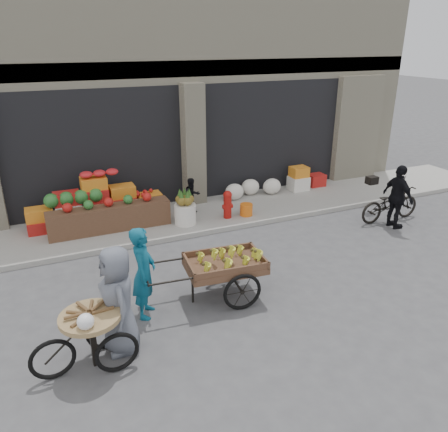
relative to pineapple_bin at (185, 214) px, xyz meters
name	(u,v)px	position (x,y,z in m)	size (l,w,h in m)	color
ground	(290,295)	(0.75, -3.60, -0.37)	(80.00, 80.00, 0.00)	#424244
sidewalk	(207,214)	(0.75, 0.50, -0.31)	(18.00, 2.20, 0.12)	gray
building	(158,71)	(0.75, 4.43, 3.00)	(14.00, 6.45, 7.00)	beige
fruit_display	(106,202)	(-1.73, 0.78, 0.30)	(3.10, 1.12, 1.24)	#AC1B17
pineapple_bin	(185,214)	(0.00, 0.00, 0.00)	(0.52, 0.52, 0.50)	silver
fire_hydrant	(228,203)	(1.10, -0.05, 0.13)	(0.22, 0.22, 0.71)	#A5140F
orange_bucket	(246,210)	(1.60, -0.10, -0.10)	(0.32, 0.32, 0.30)	orange
right_bay_goods	(282,183)	(3.36, 1.10, 0.04)	(3.35, 0.60, 0.70)	silver
seated_person	(192,196)	(0.40, 0.60, 0.21)	(0.45, 0.35, 0.93)	black
banana_cart	(222,262)	(-0.40, -3.16, 0.33)	(2.36, 1.14, 0.96)	brown
vendor_woman	(144,273)	(-1.78, -3.14, 0.42)	(0.58, 0.38, 1.58)	#0E516C
tricycle_cart	(91,332)	(-2.76, -4.05, 0.20)	(1.44, 0.91, 0.95)	#9E7F51
vendor_grey	(118,300)	(-2.32, -3.85, 0.47)	(0.82, 0.53, 1.67)	slate
bicycle	(390,204)	(4.89, -1.60, 0.08)	(0.60, 1.72, 0.90)	black
cyclist	(398,197)	(4.69, -2.00, 0.41)	(0.92, 0.38, 1.57)	black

